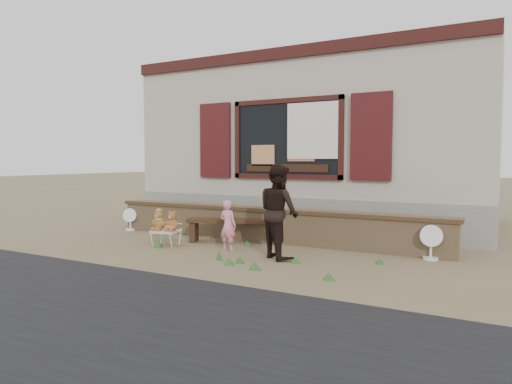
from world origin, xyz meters
The scene contains 12 objects.
ground centered at (0.00, 0.00, 0.00)m, with size 80.00×80.00×0.00m, color brown.
shopfront centered at (0.00, 4.49, 2.00)m, with size 8.04×5.13×4.00m.
brick_wall centered at (0.00, 1.00, 0.34)m, with size 7.10×0.36×0.67m.
bench centered at (-0.51, 0.62, 0.33)m, with size 1.79×1.05×0.46m.
folding_chair centered at (-1.44, -0.29, 0.26)m, with size 0.53×0.49×0.29m.
teddy_bear_left centered at (-1.57, -0.31, 0.48)m, with size 0.29×0.25×0.39m, color brown, non-canonical shape.
teddy_bear_right centered at (-1.30, -0.26, 0.48)m, with size 0.28×0.24×0.38m, color brown, non-canonical shape.
child centered at (-0.18, -0.10, 0.45)m, with size 0.33×0.21×0.89m, color pink.
adult centered at (0.88, -0.25, 0.77)m, with size 0.74×0.58×1.53m, color black.
fan_left centered at (-3.37, 0.80, 0.25)m, with size 0.32×0.22×0.50m.
fan_right centered at (3.09, 0.80, 0.28)m, with size 0.36×0.24×0.57m.
grass_tufts centered at (0.47, -0.70, 0.06)m, with size 4.06×1.64×0.15m.
Camera 1 is at (4.07, -6.89, 1.60)m, focal length 32.00 mm.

